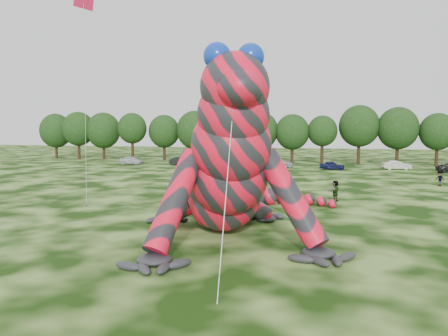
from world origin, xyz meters
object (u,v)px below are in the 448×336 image
tree_12 (437,140)px  car_4 (332,165)px  tree_10 (359,135)px  inflatable_gecko (221,145)px  tree_8 (292,139)px  tree_11 (398,136)px  tree_1 (79,135)px  tree_7 (260,137)px  tree_2 (104,136)px  tree_3 (132,137)px  tree_6 (220,137)px  car_0 (132,160)px  spectator_1 (238,177)px  tree_0 (56,136)px  spectator_2 (440,179)px  spectator_5 (335,191)px  car_1 (182,161)px  car_3 (278,163)px  flying_kite (84,19)px  tree_9 (322,140)px  car_5 (397,165)px  car_2 (229,163)px  tree_5 (195,136)px  tree_4 (164,138)px

tree_12 → car_4: 20.54m
tree_10 → inflatable_gecko: bearing=-101.5°
tree_8 → tree_11: size_ratio=0.89×
tree_1 → tree_7: bearing=-1.9°
tree_2 → tree_3: (7.30, -1.69, -0.10)m
tree_6 → car_0: size_ratio=2.27×
car_0 → spectator_1: spectator_1 is taller
tree_0 → tree_8: bearing=-2.6°
tree_1 → spectator_2: tree_1 is taller
inflatable_gecko → car_4: 43.80m
tree_11 → spectator_5: size_ratio=5.38×
tree_7 → tree_0: bearing=176.9°
car_1 → spectator_5: 41.72m
tree_3 → car_3: bearing=-14.7°
tree_6 → tree_11: 31.38m
tree_12 → car_3: (-25.82, -8.50, -3.75)m
tree_3 → tree_6: tree_6 is taller
spectator_1 → flying_kite: bearing=165.6°
tree_8 → car_0: 29.08m
tree_6 → spectator_2: tree_6 is taller
tree_9 → spectator_5: (2.27, -40.94, -3.40)m
tree_0 → car_5: bearing=-8.3°
car_4 → tree_8: bearing=40.4°
tree_1 → spectator_2: 69.09m
flying_kite → spectator_5: (17.67, 10.45, -13.24)m
tree_12 → spectator_2: tree_12 is taller
tree_0 → tree_12: tree_0 is taller
inflatable_gecko → tree_10: (11.13, 54.61, -0.10)m
tree_7 → car_2: (-3.62, -9.03, -4.03)m
tree_5 → car_0: (-8.71, -9.74, -4.19)m
tree_11 → car_5: 9.88m
tree_3 → spectator_1: size_ratio=5.90×
tree_9 → tree_3: bearing=-179.6°
car_1 → car_2: 8.93m
inflatable_gecko → flying_kite: flying_kite is taller
car_2 → tree_6: bearing=26.6°
flying_kite → car_0: bearing=112.3°
tree_9 → car_5: bearing=-34.5°
tree_12 → tree_8: bearing=-178.2°
tree_6 → tree_10: tree_10 is taller
tree_2 → spectator_5: bearing=-42.4°
tree_3 → tree_7: bearing=-0.6°
tree_7 → car_3: 9.56m
flying_kite → inflatable_gecko: bearing=-10.7°
tree_5 → spectator_1: (15.64, -32.00, -4.10)m
flying_kite → car_1: (-8.19, 43.18, -13.46)m
tree_12 → spectator_5: 44.71m
tree_2 → tree_4: bearing=-0.2°
tree_7 → car_4: size_ratio=2.49×
tree_3 → spectator_1: tree_3 is taller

